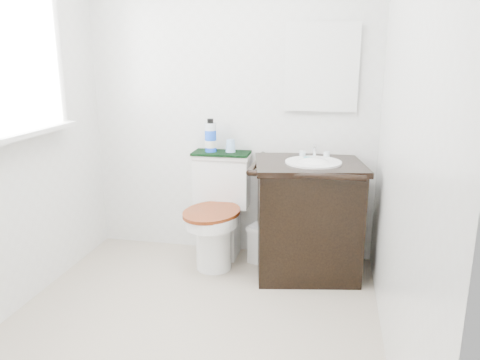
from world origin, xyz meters
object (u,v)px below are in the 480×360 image
(toilet, at_px, (218,216))
(mouthwash_bottle, at_px, (211,137))
(vanity, at_px, (307,215))
(trash_bin, at_px, (262,244))
(cup, at_px, (231,146))

(toilet, bearing_deg, mouthwash_bottle, 123.89)
(vanity, relative_size, trash_bin, 3.18)
(mouthwash_bottle, height_order, cup, mouthwash_bottle)
(trash_bin, distance_m, cup, 0.78)
(trash_bin, xyz_separation_m, cup, (-0.27, 0.12, 0.73))
(vanity, bearing_deg, cup, 161.59)
(toilet, xyz_separation_m, trash_bin, (0.34, 0.02, -0.21))
(vanity, relative_size, cup, 9.66)
(vanity, bearing_deg, mouthwash_bottle, 166.12)
(toilet, relative_size, cup, 8.49)
(toilet, height_order, trash_bin, toilet)
(vanity, xyz_separation_m, mouthwash_bottle, (-0.75, 0.19, 0.51))
(vanity, distance_m, trash_bin, 0.45)
(vanity, height_order, mouthwash_bottle, mouthwash_bottle)
(vanity, height_order, cup, cup)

